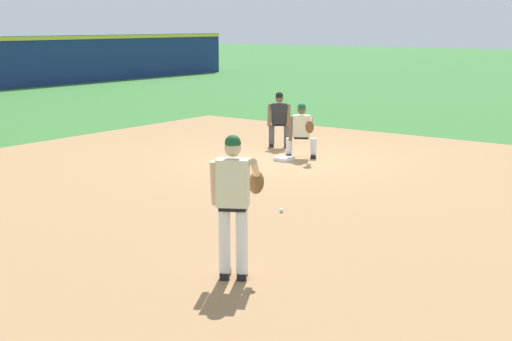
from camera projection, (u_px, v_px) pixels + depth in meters
The scene contains 7 objects.
ground_plane at pixel (284, 161), 16.95m from camera, with size 160.00×160.00×0.00m, color #336B2D.
infield_dirt_patch at pixel (267, 202), 13.02m from camera, with size 18.00×18.00×0.01m, color #9E754C.
first_base_bag at pixel (284, 159), 16.95m from camera, with size 0.38×0.38×0.09m, color white.
baseball at pixel (281, 210), 12.28m from camera, with size 0.07×0.07×0.07m, color white.
pitcher at pixel (235, 198), 8.91m from camera, with size 0.84×0.58×1.86m.
first_baseman at pixel (302, 128), 17.12m from camera, with size 0.83×1.01×1.34m.
umpire at pixel (279, 117), 18.69m from camera, with size 0.63×0.68×1.46m.
Camera 1 is at (-13.79, -9.37, 3.19)m, focal length 50.00 mm.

